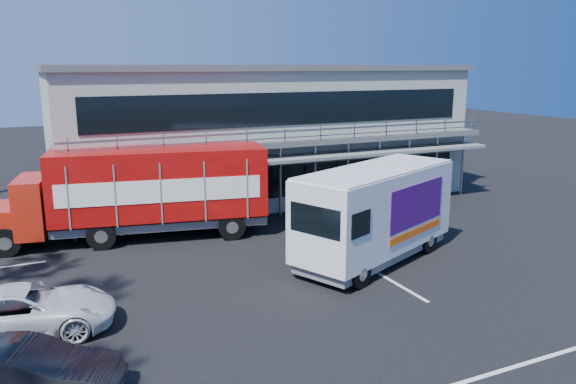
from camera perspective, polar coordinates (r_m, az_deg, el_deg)
name	(u,v)px	position (r m, az deg, el deg)	size (l,w,h in m)	color
ground	(341,290)	(18.94, 5.43, -9.93)	(120.00, 120.00, 0.00)	black
building	(255,130)	(32.44, -3.33, 6.33)	(22.40, 12.00, 7.30)	#A4AA9C
red_truck	(141,190)	(24.56, -14.71, 0.22)	(11.77, 4.73, 3.86)	#B21E0E
white_van	(375,212)	(21.26, 8.86, -2.06)	(7.72, 5.26, 3.58)	silver
parked_car_b	(25,374)	(14.14, -25.18, -16.40)	(1.45, 4.15, 1.37)	black
parked_car_c	(23,311)	(17.39, -25.29, -10.86)	(2.26, 4.90, 1.36)	silver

